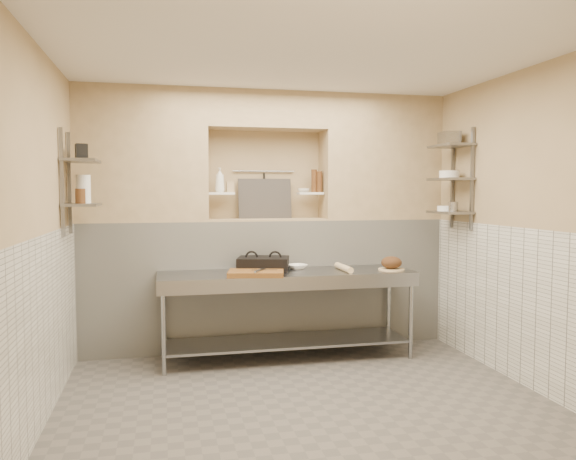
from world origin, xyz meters
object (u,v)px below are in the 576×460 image
object	(u,v)px
bowl_alcove	(303,190)
prep_table	(287,297)
rolling_pin	(344,268)
cutting_board	(256,273)
mixing_bowl	(297,267)
jug_left	(83,189)
panini_press	(263,264)
bottle_soap	(220,180)
bread_loaf	(391,262)

from	to	relation	value
bowl_alcove	prep_table	bearing A→B (deg)	-119.61
prep_table	rolling_pin	bearing A→B (deg)	-4.34
cutting_board	bowl_alcove	distance (m)	1.25
mixing_bowl	jug_left	size ratio (longest dim) A/B	0.79
mixing_bowl	cutting_board	bearing A→B (deg)	-144.48
panini_press	mixing_bowl	xyz separation A→B (m)	(0.37, 0.04, -0.05)
cutting_board	prep_table	bearing A→B (deg)	24.89
bottle_soap	jug_left	size ratio (longest dim) A/B	1.01
bread_loaf	prep_table	bearing A→B (deg)	174.81
prep_table	rolling_pin	xyz separation A→B (m)	(0.59, -0.04, 0.29)
prep_table	cutting_board	xyz separation A→B (m)	(-0.35, -0.16, 0.28)
cutting_board	bottle_soap	world-z (taller)	bottle_soap
bowl_alcove	jug_left	xyz separation A→B (m)	(-2.25, -0.56, 0.01)
cutting_board	jug_left	xyz separation A→B (m)	(-1.60, 0.14, 0.82)
mixing_bowl	jug_left	world-z (taller)	jug_left
cutting_board	bread_loaf	xyz separation A→B (m)	(1.44, 0.06, 0.06)
bread_loaf	bottle_soap	distance (m)	2.03
bottle_soap	bread_loaf	bearing A→B (deg)	-20.78
prep_table	bottle_soap	xyz separation A→B (m)	(-0.63, 0.55, 1.20)
rolling_pin	bowl_alcove	size ratio (longest dim) A/B	3.25
bread_loaf	bottle_soap	xyz separation A→B (m)	(-1.72, 0.65, 0.86)
jug_left	panini_press	bearing A→B (deg)	5.69
cutting_board	rolling_pin	xyz separation A→B (m)	(0.94, 0.12, 0.01)
mixing_bowl	rolling_pin	xyz separation A→B (m)	(0.44, -0.24, 0.01)
bottle_soap	bowl_alcove	xyz separation A→B (m)	(0.93, -0.02, -0.11)
rolling_pin	prep_table	bearing A→B (deg)	175.66
bottle_soap	jug_left	xyz separation A→B (m)	(-1.32, -0.58, -0.10)
jug_left	prep_table	bearing A→B (deg)	0.70
mixing_bowl	jug_left	distance (m)	2.26
prep_table	jug_left	distance (m)	2.24
cutting_board	jug_left	bearing A→B (deg)	175.07
bread_loaf	bottle_soap	world-z (taller)	bottle_soap
jug_left	bottle_soap	bearing A→B (deg)	23.53
panini_press	rolling_pin	world-z (taller)	panini_press
mixing_bowl	bread_loaf	bearing A→B (deg)	-17.17
rolling_pin	bread_loaf	xyz separation A→B (m)	(0.50, -0.05, 0.05)
bowl_alcove	rolling_pin	bearing A→B (deg)	-63.74
rolling_pin	bottle_soap	xyz separation A→B (m)	(-1.21, 0.60, 0.91)
prep_table	cutting_board	world-z (taller)	cutting_board
prep_table	bowl_alcove	distance (m)	1.25
cutting_board	bottle_soap	xyz separation A→B (m)	(-0.28, 0.71, 0.92)
rolling_pin	bread_loaf	bearing A→B (deg)	-6.18
panini_press	prep_table	bearing A→B (deg)	-18.81
panini_press	rolling_pin	xyz separation A→B (m)	(0.81, -0.19, -0.04)
mixing_bowl	rolling_pin	distance (m)	0.50
rolling_pin	bowl_alcove	world-z (taller)	bowl_alcove
panini_press	bowl_alcove	distance (m)	1.00
bread_loaf	jug_left	world-z (taller)	jug_left
mixing_bowl	rolling_pin	bearing A→B (deg)	-28.31
mixing_bowl	bread_loaf	distance (m)	0.99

